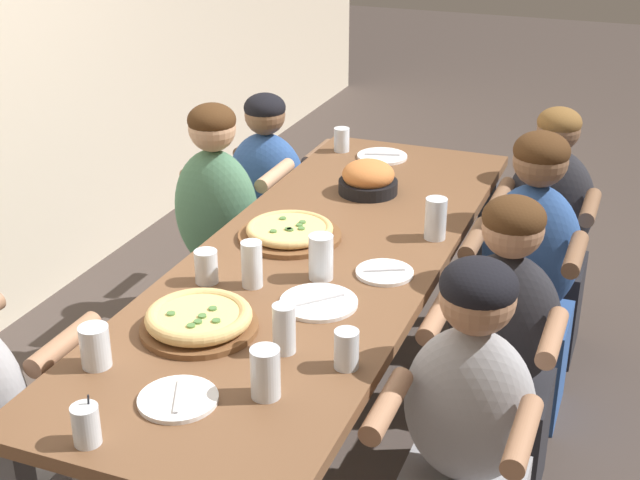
% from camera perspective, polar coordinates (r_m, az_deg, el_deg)
% --- Properties ---
extents(ground_plane, '(18.00, 18.00, 0.00)m').
position_cam_1_polar(ground_plane, '(3.40, 0.00, -13.15)').
color(ground_plane, '#423833').
rests_on(ground_plane, ground).
extents(dining_table, '(2.44, 0.81, 0.80)m').
position_cam_1_polar(dining_table, '(3.02, 0.00, -2.31)').
color(dining_table, brown).
rests_on(dining_table, ground).
extents(pizza_board_main, '(0.34, 0.34, 0.06)m').
position_cam_1_polar(pizza_board_main, '(2.54, -7.75, -5.08)').
color(pizza_board_main, brown).
rests_on(pizza_board_main, dining_table).
extents(pizza_board_second, '(0.36, 0.36, 0.05)m').
position_cam_1_polar(pizza_board_second, '(3.08, -1.95, 0.54)').
color(pizza_board_second, brown).
rests_on(pizza_board_second, dining_table).
extents(skillet_bowl, '(0.34, 0.23, 0.13)m').
position_cam_1_polar(skillet_bowl, '(3.48, 3.11, 3.93)').
color(skillet_bowl, black).
rests_on(skillet_bowl, dining_table).
extents(empty_plate_a, '(0.19, 0.19, 0.02)m').
position_cam_1_polar(empty_plate_a, '(2.85, 4.15, -2.08)').
color(empty_plate_a, white).
rests_on(empty_plate_a, dining_table).
extents(empty_plate_b, '(0.20, 0.20, 0.02)m').
position_cam_1_polar(empty_plate_b, '(2.26, -9.07, -10.02)').
color(empty_plate_b, white).
rests_on(empty_plate_b, dining_table).
extents(empty_plate_c, '(0.22, 0.22, 0.02)m').
position_cam_1_polar(empty_plate_c, '(3.89, 4.00, 5.37)').
color(empty_plate_c, white).
rests_on(empty_plate_c, dining_table).
extents(empty_plate_d, '(0.24, 0.24, 0.02)m').
position_cam_1_polar(empty_plate_d, '(2.66, -0.08, -4.01)').
color(empty_plate_d, white).
rests_on(empty_plate_d, dining_table).
extents(cocktail_glass_blue, '(0.06, 0.06, 0.12)m').
position_cam_1_polar(cocktail_glass_blue, '(2.14, -14.73, -11.48)').
color(cocktail_glass_blue, silver).
rests_on(cocktail_glass_blue, dining_table).
extents(drinking_glass_a, '(0.07, 0.07, 0.15)m').
position_cam_1_polar(drinking_glass_a, '(2.75, -4.38, -1.71)').
color(drinking_glass_a, silver).
rests_on(drinking_glass_a, dining_table).
extents(drinking_glass_b, '(0.07, 0.07, 0.10)m').
position_cam_1_polar(drinking_glass_b, '(3.96, 1.40, 6.35)').
color(drinking_glass_b, silver).
rests_on(drinking_glass_b, dining_table).
extents(drinking_glass_c, '(0.06, 0.06, 0.14)m').
position_cam_1_polar(drinking_glass_c, '(2.40, -2.31, -5.89)').
color(drinking_glass_c, silver).
rests_on(drinking_glass_c, dining_table).
extents(drinking_glass_d, '(0.08, 0.08, 0.15)m').
position_cam_1_polar(drinking_glass_d, '(3.09, 7.40, 1.25)').
color(drinking_glass_d, silver).
rests_on(drinking_glass_d, dining_table).
extents(drinking_glass_e, '(0.07, 0.07, 0.11)m').
position_cam_1_polar(drinking_glass_e, '(2.34, 1.70, -7.12)').
color(drinking_glass_e, silver).
rests_on(drinking_glass_e, dining_table).
extents(drinking_glass_f, '(0.07, 0.07, 0.11)m').
position_cam_1_polar(drinking_glass_f, '(2.79, -7.28, -1.82)').
color(drinking_glass_f, silver).
rests_on(drinking_glass_f, dining_table).
extents(drinking_glass_g, '(0.08, 0.08, 0.12)m').
position_cam_1_polar(drinking_glass_g, '(2.42, -14.18, -6.78)').
color(drinking_glass_g, silver).
rests_on(drinking_glass_g, dining_table).
extents(drinking_glass_h, '(0.08, 0.08, 0.13)m').
position_cam_1_polar(drinking_glass_h, '(2.23, -3.51, -8.67)').
color(drinking_glass_h, silver).
rests_on(drinking_glass_h, dining_table).
extents(drinking_glass_i, '(0.08, 0.08, 0.15)m').
position_cam_1_polar(drinking_glass_i, '(2.79, 0.06, -1.26)').
color(drinking_glass_i, silver).
rests_on(drinking_glass_i, dining_table).
extents(diner_far_midright, '(0.51, 0.40, 1.14)m').
position_cam_1_polar(diner_far_midright, '(3.71, -6.49, -0.54)').
color(diner_far_midright, '#477556').
rests_on(diner_far_midright, ground).
extents(diner_near_midleft, '(0.51, 0.40, 1.10)m').
position_cam_1_polar(diner_near_midleft, '(2.57, 9.24, -13.33)').
color(diner_near_midleft, '#99999E').
rests_on(diner_near_midleft, ground).
extents(diner_near_right, '(0.51, 0.40, 1.10)m').
position_cam_1_polar(diner_near_right, '(3.88, 14.22, -0.38)').
color(diner_near_right, '#232328').
rests_on(diner_near_right, ground).
extents(diner_near_center, '(0.51, 0.40, 1.09)m').
position_cam_1_polar(diner_near_center, '(3.00, 11.42, -7.84)').
color(diner_near_center, '#232328').
rests_on(diner_near_center, ground).
extents(diner_far_right, '(0.51, 0.40, 1.05)m').
position_cam_1_polar(diner_far_right, '(4.12, -3.35, 1.60)').
color(diner_far_right, '#2D5193').
rests_on(diner_far_right, ground).
extents(diner_near_midright, '(0.51, 0.40, 1.14)m').
position_cam_1_polar(diner_near_midright, '(3.43, 13.09, -3.10)').
color(diner_near_midright, '#2D5193').
rests_on(diner_near_midright, ground).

